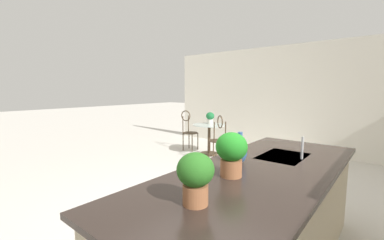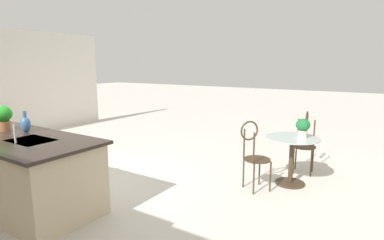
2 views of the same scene
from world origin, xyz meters
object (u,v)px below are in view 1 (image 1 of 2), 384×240
Objects in this scene: potted_plant_on_table at (210,117)px; vase_on_counter at (240,151)px; chair_by_island at (218,136)px; potted_plant_counter_far at (195,175)px; bistro_table at (209,136)px; chair_near_window at (189,128)px; potted_plant_counter_near at (231,151)px.

vase_on_counter is (3.05, 2.48, 0.12)m from potted_plant_on_table.
potted_plant_counter_far reaches higher than chair_by_island.
bistro_table is at bearing -145.64° from potted_plant_counter_far.
chair_near_window is (-0.03, -0.68, 0.13)m from bistro_table.
potted_plant_counter_near is at bearing 44.17° from chair_near_window.
chair_near_window is at bearing -135.83° from potted_plant_counter_near.
chair_near_window is 3.36× the size of potted_plant_counter_far.
potted_plant_on_table is 3.93m from vase_on_counter.
potted_plant_counter_far is at bearing 34.13° from potted_plant_on_table.
bistro_table is 0.48m from potted_plant_on_table.
potted_plant_counter_far is 1.08× the size of vase_on_counter.
potted_plant_on_table is (-0.13, -0.06, 0.46)m from bistro_table.
bistro_table is at bearing -142.30° from potted_plant_counter_near.
vase_on_counter reaches higher than chair_near_window.
potted_plant_counter_near is (3.31, 3.21, 0.54)m from chair_near_window.
potted_plant_counter_far reaches higher than bistro_table.
potted_plant_on_table is 1.00× the size of vase_on_counter.
potted_plant_counter_near is (2.88, 2.00, 0.54)m from chair_by_island.
chair_near_window is 4.64m from potted_plant_counter_near.
chair_by_island is 3.61× the size of potted_plant_on_table.
chair_near_window is 3.62× the size of vase_on_counter.
chair_near_window and chair_by_island have the same top height.
potted_plant_counter_near reaches higher than vase_on_counter.
potted_plant_counter_far reaches higher than vase_on_counter.
potted_plant_counter_near is at bearing 18.29° from vase_on_counter.
potted_plant_counter_far reaches higher than potted_plant_on_table.
potted_plant_counter_near reaches higher than potted_plant_counter_far.
chair_by_island is 0.85m from potted_plant_on_table.
chair_near_window is 1.28m from chair_by_island.
vase_on_counter is at bearing 39.09° from potted_plant_on_table.
bistro_table is 2.58× the size of potted_plant_counter_far.
bistro_table is at bearing -140.45° from vase_on_counter.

